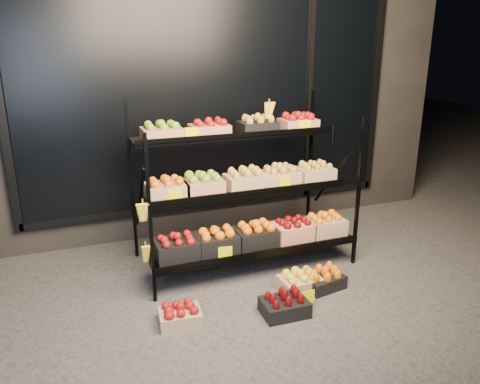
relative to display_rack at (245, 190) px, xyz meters
name	(u,v)px	position (x,y,z in m)	size (l,w,h in m)	color
ground	(270,289)	(0.01, -0.60, -0.79)	(24.00, 24.00, 0.00)	#514F4C
building	(189,76)	(0.01, 1.99, 0.96)	(6.00, 2.08, 3.50)	#2D2826
display_rack	(245,190)	(0.00, 0.00, 0.00)	(2.18, 1.02, 1.71)	black
tag_floor_b	(307,301)	(0.18, -1.00, -0.73)	(0.13, 0.01, 0.12)	#E8E300
floor_crate_left	(180,314)	(-0.89, -0.84, -0.70)	(0.36, 0.28, 0.18)	tan
floor_crate_midleft	(285,304)	(-0.05, -1.02, -0.70)	(0.39, 0.29, 0.19)	black
floor_crate_midright	(300,281)	(0.27, -0.71, -0.70)	(0.38, 0.29, 0.19)	tan
floor_crate_right	(323,279)	(0.48, -0.75, -0.70)	(0.40, 0.32, 0.19)	black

